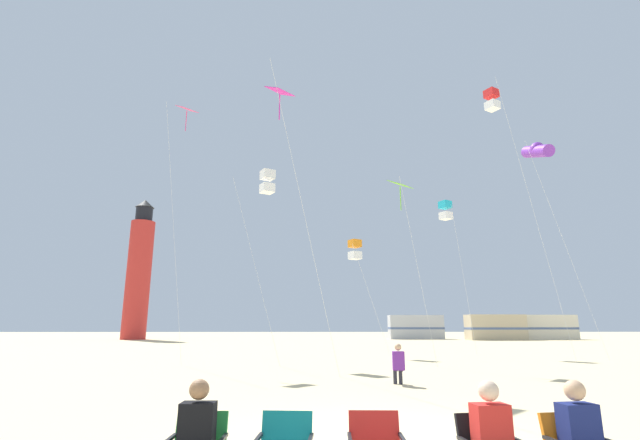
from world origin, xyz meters
TOP-DOWN VIEW (x-y plane):
  - ground at (0.00, 0.00)m, footprint 200.00×200.00m
  - spectator_green_chair at (-2.13, -2.61)m, footprint 0.34×0.51m
  - kite_flyer_standing at (1.55, 6.19)m, footprint 0.36×0.52m
  - kite_box_white at (-3.15, 13.80)m, footprint 2.46×1.98m
  - kite_diamond_magenta at (-2.15, 8.43)m, footprint 2.84×2.84m
  - kite_diamond_lime at (3.04, 11.81)m, footprint 1.78×1.78m
  - kite_box_cyan at (7.27, 19.10)m, footprint 1.68×1.68m
  - kite_tube_violet at (11.88, 16.30)m, footprint 3.00×2.80m
  - kite_box_scarlet at (8.76, 14.53)m, footprint 3.22×2.82m
  - kite_box_orange at (1.58, 18.38)m, footprint 2.24×2.24m
  - kite_diamond_rainbow at (-7.28, 13.47)m, footprint 1.59×1.41m
  - lighthouse_distant at (-21.53, 46.79)m, footprint 2.80×2.80m
  - rv_van_silver at (11.76, 48.03)m, footprint 6.48×2.46m
  - rv_van_tan at (20.03, 44.46)m, footprint 6.51×2.53m
  - rv_van_cream at (26.80, 46.06)m, footprint 6.58×2.76m

SIDE VIEW (x-z plane):
  - ground at x=0.00m, z-range 0.00..0.00m
  - spectator_green_chair at x=-2.13m, z-range 0.03..1.19m
  - kite_flyer_standing at x=1.55m, z-range 0.03..1.19m
  - rv_van_silver at x=11.76m, z-range -0.01..2.79m
  - rv_van_tan at x=20.03m, z-range -0.01..2.79m
  - rv_van_cream at x=26.80m, z-range -0.01..2.79m
  - kite_box_orange at x=1.58m, z-range 2.68..9.20m
  - kite_diamond_lime at x=3.04m, z-range 3.53..11.57m
  - lighthouse_distant at x=-21.53m, z-range -0.56..16.24m
  - kite_box_cyan at x=7.27m, z-range 3.96..13.05m
  - kite_box_white at x=-3.15m, z-range 3.98..13.12m
  - kite_diamond_magenta at x=-2.15m, z-range 4.69..15.43m
  - kite_tube_violet at x=11.88m, z-range 5.32..17.36m
  - kite_diamond_rainbow at x=-7.28m, z-range 5.44..17.93m
  - kite_box_scarlet at x=8.76m, z-range 6.44..20.54m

